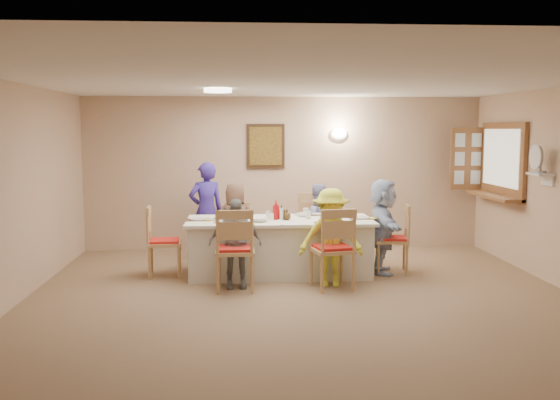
{
  "coord_description": "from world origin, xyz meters",
  "views": [
    {
      "loc": [
        -0.73,
        -6.69,
        1.97
      ],
      "look_at": [
        -0.2,
        1.4,
        1.05
      ],
      "focal_mm": 40.0,
      "sensor_mm": 36.0,
      "label": 1
    }
  ],
  "objects": [
    {
      "name": "wall_picture",
      "position": [
        -0.3,
        3.46,
        1.7
      ],
      "size": [
        0.62,
        0.05,
        0.72
      ],
      "color": "#332011",
      "rests_on": "room_walls"
    },
    {
      "name": "diner_back_left",
      "position": [
        -0.79,
        2.32,
        0.61
      ],
      "size": [
        0.66,
        0.49,
        1.21
      ],
      "primitive_type": "imported",
      "rotation": [
        0.0,
        0.0,
        3.23
      ],
      "color": "brown",
      "rests_on": "ground"
    },
    {
      "name": "placemat_fr",
      "position": [
        0.41,
        1.22,
        0.76
      ],
      "size": [
        0.34,
        0.25,
        0.01
      ],
      "primitive_type": "cube",
      "color": "#472B19",
      "rests_on": "dining_table"
    },
    {
      "name": "plate_le",
      "position": [
        -1.29,
        1.64,
        0.77
      ],
      "size": [
        0.23,
        0.23,
        0.01
      ],
      "primitive_type": "cylinder",
      "color": "white",
      "rests_on": "dining_table"
    },
    {
      "name": "condiment_malt",
      "position": [
        -0.1,
        1.57,
        0.83
      ],
      "size": [
        0.11,
        0.11,
        0.14
      ],
      "primitive_type": "imported",
      "rotation": [
        0.0,
        0.0,
        0.0
      ],
      "color": "#3C2910",
      "rests_on": "dining_table"
    },
    {
      "name": "bowl_b",
      "position": [
        0.17,
        1.87,
        0.79
      ],
      "size": [
        0.31,
        0.31,
        0.06
      ],
      "primitive_type": "imported",
      "rotation": [
        0.0,
        0.0,
        -0.42
      ],
      "color": "white",
      "rests_on": "dining_table"
    },
    {
      "name": "chair_left_end",
      "position": [
        -1.74,
        1.64,
        0.48
      ],
      "size": [
        0.49,
        0.49,
        0.96
      ],
      "primitive_type": null,
      "rotation": [
        0.0,
        0.0,
        1.63
      ],
      "color": "tan",
      "rests_on": "ground"
    },
    {
      "name": "plate_re",
      "position": [
        0.93,
        1.64,
        0.77
      ],
      "size": [
        0.24,
        0.24,
        0.01
      ],
      "primitive_type": "cylinder",
      "color": "white",
      "rests_on": "dining_table"
    },
    {
      "name": "diner_front_right",
      "position": [
        0.41,
        0.96,
        0.62
      ],
      "size": [
        0.86,
        0.57,
        1.24
      ],
      "primitive_type": "imported",
      "rotation": [
        0.0,
        0.0,
        -0.07
      ],
      "color": "yellow",
      "rests_on": "ground"
    },
    {
      "name": "diner_front_left",
      "position": [
        -0.79,
        0.96,
        0.56
      ],
      "size": [
        0.69,
        0.36,
        1.12
      ],
      "primitive_type": "imported",
      "rotation": [
        0.0,
        0.0,
        0.06
      ],
      "color": "gray",
      "rests_on": "ground"
    },
    {
      "name": "ceiling_light",
      "position": [
        -1.0,
        1.5,
        2.47
      ],
      "size": [
        0.36,
        0.36,
        0.05
      ],
      "primitive_type": "cylinder",
      "color": "white",
      "rests_on": "room_walls"
    },
    {
      "name": "drinking_glass",
      "position": [
        -0.34,
        1.69,
        0.82
      ],
      "size": [
        0.07,
        0.07,
        0.1
      ],
      "primitive_type": "cylinder",
      "color": "silver",
      "rests_on": "dining_table"
    },
    {
      "name": "plate_fr",
      "position": [
        0.41,
        1.22,
        0.77
      ],
      "size": [
        0.23,
        0.23,
        0.01
      ],
      "primitive_type": "cylinder",
      "color": "white",
      "rests_on": "dining_table"
    },
    {
      "name": "chair_front_right",
      "position": [
        0.41,
        0.84,
        0.51
      ],
      "size": [
        0.58,
        0.58,
        1.03
      ],
      "primitive_type": null,
      "rotation": [
        0.0,
        0.0,
        3.35
      ],
      "color": "tan",
      "rests_on": "ground"
    },
    {
      "name": "placemat_re",
      "position": [
        0.93,
        1.64,
        0.76
      ],
      "size": [
        0.34,
        0.25,
        0.01
      ],
      "primitive_type": "cube",
      "color": "#472B19",
      "rests_on": "dining_table"
    },
    {
      "name": "napkin_br",
      "position": [
        0.59,
        2.01,
        0.77
      ],
      "size": [
        0.15,
        0.15,
        0.01
      ],
      "primitive_type": "cube",
      "color": "yellow",
      "rests_on": "dining_table"
    },
    {
      "name": "room_walls",
      "position": [
        0.0,
        0.0,
        1.51
      ],
      "size": [
        7.0,
        7.0,
        7.0
      ],
      "color": "#C2A98E",
      "rests_on": "ground"
    },
    {
      "name": "napkin_re",
      "position": [
        1.11,
        1.59,
        0.77
      ],
      "size": [
        0.15,
        0.15,
        0.01
      ],
      "primitive_type": "cube",
      "color": "yellow",
      "rests_on": "dining_table"
    },
    {
      "name": "napkin_bl",
      "position": [
        -0.61,
        2.01,
        0.77
      ],
      "size": [
        0.14,
        0.14,
        0.01
      ],
      "primitive_type": "cube",
      "color": "yellow",
      "rests_on": "dining_table"
    },
    {
      "name": "placemat_br",
      "position": [
        0.41,
        2.06,
        0.76
      ],
      "size": [
        0.36,
        0.27,
        0.01
      ],
      "primitive_type": "cube",
      "color": "#472B19",
      "rests_on": "dining_table"
    },
    {
      "name": "diner_back_right",
      "position": [
        0.41,
        2.32,
        0.59
      ],
      "size": [
        0.58,
        0.45,
        1.18
      ],
      "primitive_type": "imported",
      "rotation": [
        0.0,
        0.0,
        3.13
      ],
      "color": "#898CBA",
      "rests_on": "ground"
    },
    {
      "name": "desk_fan",
      "position": [
        3.1,
        1.05,
        1.55
      ],
      "size": [
        0.3,
        0.3,
        0.28
      ],
      "primitive_type": null,
      "color": "#A5A5A8",
      "rests_on": "fan_shelf"
    },
    {
      "name": "chair_back_left",
      "position": [
        -0.79,
        2.44,
        0.45
      ],
      "size": [
        0.48,
        0.48,
        0.89
      ],
      "primitive_type": null,
      "rotation": [
        0.0,
        0.0,
        -0.14
      ],
      "color": "tan",
      "rests_on": "ground"
    },
    {
      "name": "napkin_fr",
      "position": [
        0.59,
        1.17,
        0.77
      ],
      "size": [
        0.14,
        0.14,
        0.01
      ],
      "primitive_type": "cube",
      "color": "yellow",
      "rests_on": "dining_table"
    },
    {
      "name": "wall_sconce",
      "position": [
        0.9,
        3.44,
        1.9
      ],
      "size": [
        0.26,
        0.09,
        0.18
      ],
      "primitive_type": "ellipsoid",
      "color": "white",
      "rests_on": "room_walls"
    },
    {
      "name": "napkin_fl",
      "position": [
        -0.61,
        1.17,
        0.77
      ],
      "size": [
        0.14,
        0.14,
        0.01
      ],
      "primitive_type": "cube",
      "color": "yellow",
      "rests_on": "dining_table"
    },
    {
      "name": "placemat_le",
      "position": [
        -1.29,
        1.64,
        0.76
      ],
      "size": [
        0.35,
        0.26,
        0.01
      ],
      "primitive_type": "cube",
      "color": "#472B19",
      "rests_on": "dining_table"
    },
    {
      "name": "caregiver",
      "position": [
        -1.24,
        2.79,
        0.74
      ],
      "size": [
        0.76,
        0.7,
        1.48
      ],
      "primitive_type": "imported",
      "rotation": [
        0.0,
        0.0,
        3.49
      ],
      "color": "#3A2998",
      "rests_on": "ground"
    },
    {
      "name": "bowl_a",
      "position": [
        -0.47,
        1.43,
        0.79
      ],
      "size": [
        0.39,
        0.39,
        0.06
      ],
      "primitive_type": "imported",
      "rotation": [
        0.0,
        0.0,
        -0.38
      ],
      "color": "white",
      "rests_on": "dining_table"
    },
    {
      "name": "chair_right_end",
      "position": [
        1.36,
        1.64,
        0.48
      ],
      "size": [
        0.53,
        0.53,
        0.96
      ],
      "primitive_type": null,
      "rotation": [
        0.0,
        0.0,
        -1.73
      ],
      "color": "tan",
      "rests_on": "ground"
    },
    {
      "name": "plate_bl",
      "position": [
        -0.79,
        2.06,
        0.77
      ],
      "size": [
        0.23,
        0.23,
        0.01
      ],
      "primitive_type": "cylinder",
      "color": "white",
      "rests_on": "dining_table"
    },
    {
      "name": "ground",
      "position": [
        0.0,
        0.0,
        0.0
      ],
      "size": [
        7.0,
        7.0,
        0.0
      ],
      "primitive_type": "plane",
      "color": "olive"
    },
    {
      "name": "teacup_a",
      "position": [
        -1.03,
        1.35,
        0.8
      ],
      "size": [
        0.1,
        0.1,
        0.08
      ],
      "primitive_type": "imported",
      "rotation": [
        0.0,
        0.0,
        0.0
      ],
      "color": "white",
      "rests_on": "dining_table"
    },
    {
      "name": "hatch_sill",
      "position": [
        3.09,
        2.4,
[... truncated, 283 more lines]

